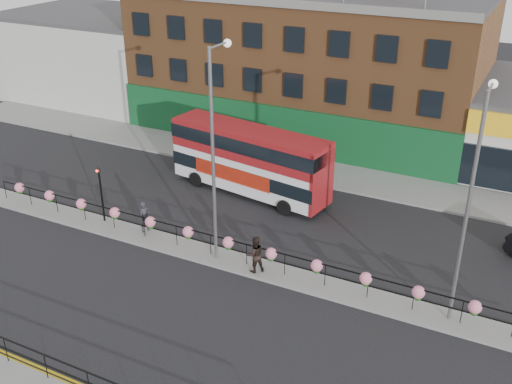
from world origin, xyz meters
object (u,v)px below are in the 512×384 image
at_px(pedestrian_a, 145,217).
at_px(lamp_column_west, 215,139).
at_px(double_decker_bus, 250,155).
at_px(pedestrian_b, 255,254).
at_px(lamp_column_east, 472,190).

height_order(pedestrian_a, lamp_column_west, lamp_column_west).
bearing_deg(pedestrian_a, lamp_column_west, -79.72).
height_order(double_decker_bus, pedestrian_b, double_decker_bus).
bearing_deg(pedestrian_b, lamp_column_east, 139.99).
distance_m(pedestrian_a, pedestrian_b, 6.96).
relative_size(pedestrian_b, lamp_column_east, 0.19).
distance_m(pedestrian_b, lamp_column_east, 10.20).
height_order(pedestrian_b, lamp_column_east, lamp_column_east).
height_order(lamp_column_west, lamp_column_east, lamp_column_west).
bearing_deg(lamp_column_west, lamp_column_east, 1.29).
xyz_separation_m(double_decker_bus, pedestrian_b, (4.20, -7.69, -1.44)).
height_order(pedestrian_a, pedestrian_b, pedestrian_b).
xyz_separation_m(pedestrian_b, lamp_column_west, (-2.23, 0.46, 5.23)).
bearing_deg(lamp_column_east, double_decker_bus, 151.94).
bearing_deg(pedestrian_b, double_decker_bus, -105.91).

